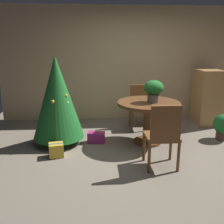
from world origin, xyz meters
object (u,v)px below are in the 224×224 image
gift_box_purple (96,137)px  gift_box_gold (56,150)px  wooden_cabinet (207,97)px  wooden_chair_far (139,104)px  potted_plant (223,126)px  holiday_tree (57,98)px  flower_vase (154,89)px  round_dining_table (148,111)px  wooden_chair_near (163,133)px

gift_box_purple → gift_box_gold: size_ratio=1.26×
wooden_cabinet → wooden_chair_far: bearing=-174.5°
wooden_cabinet → potted_plant: bearing=-95.5°
wooden_cabinet → holiday_tree: bearing=-163.3°
flower_vase → gift_box_purple: bearing=174.6°
wooden_cabinet → potted_plant: 1.06m
round_dining_table → flower_vase: flower_vase is taller
round_dining_table → potted_plant: round_dining_table is taller
round_dining_table → gift_box_purple: size_ratio=3.40×
flower_vase → wooden_chair_far: (-0.07, 0.93, -0.48)m
flower_vase → wooden_cabinet: (1.48, 1.08, -0.40)m
flower_vase → gift_box_gold: bearing=-164.7°
flower_vase → potted_plant: 1.57m
wooden_chair_far → holiday_tree: bearing=-153.7°
gift_box_purple → potted_plant: 2.41m
round_dining_table → flower_vase: (0.07, -0.04, 0.41)m
gift_box_gold → wooden_cabinet: (3.15, 1.54, 0.50)m
wooden_chair_far → flower_vase: bearing=-85.6°
wooden_chair_near → wooden_cabinet: 2.58m
gift_box_gold → gift_box_purple: bearing=40.2°
potted_plant → round_dining_table: bearing=-178.1°
gift_box_gold → wooden_cabinet: size_ratio=0.21×
flower_vase → gift_box_purple: size_ratio=1.19×
wooden_chair_far → potted_plant: wooden_chair_far is taller
holiday_tree → wooden_cabinet: size_ratio=1.30×
flower_vase → potted_plant: size_ratio=0.80×
gift_box_purple → round_dining_table: bearing=-3.6°
wooden_chair_near → potted_plant: (1.45, 1.07, -0.27)m
flower_vase → gift_box_gold: (-1.67, -0.46, -0.90)m
round_dining_table → holiday_tree: bearing=176.6°
wooden_chair_near → gift_box_purple: bearing=131.3°
gift_box_gold → wooden_cabinet: bearing=26.1°
gift_box_purple → wooden_cabinet: 2.73m
holiday_tree → gift_box_purple: bearing=-3.2°
flower_vase → wooden_chair_far: size_ratio=0.43×
flower_vase → holiday_tree: (-1.70, 0.13, -0.15)m
round_dining_table → flower_vase: size_ratio=2.86×
flower_vase → wooden_cabinet: wooden_cabinet is taller
round_dining_table → potted_plant: (1.45, 0.05, -0.32)m
wooden_chair_near → holiday_tree: (-1.62, 1.11, 0.31)m
wooden_chair_near → gift_box_gold: wooden_chair_near is taller
flower_vase → gift_box_gold: size_ratio=1.49×
flower_vase → holiday_tree: 1.71m
wooden_chair_far → wooden_cabinet: 1.56m
wooden_chair_far → potted_plant: bearing=-30.3°
gift_box_gold → round_dining_table: bearing=17.2°
round_dining_table → flower_vase: 0.42m
flower_vase → wooden_cabinet: 1.88m
wooden_chair_near → gift_box_purple: (-0.95, 1.08, -0.45)m
wooden_chair_near → potted_plant: wooden_chair_near is taller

